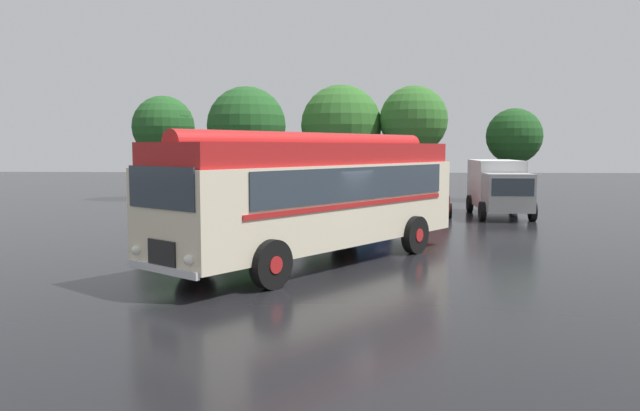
{
  "coord_description": "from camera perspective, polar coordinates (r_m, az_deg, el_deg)",
  "views": [
    {
      "loc": [
        0.61,
        -16.62,
        3.1
      ],
      "look_at": [
        -0.26,
        1.51,
        1.4
      ],
      "focal_mm": 35.0,
      "sensor_mm": 36.0,
      "label": 1
    }
  ],
  "objects": [
    {
      "name": "car_mid_right",
      "position": [
        29.28,
        9.91,
        0.86
      ],
      "size": [
        2.29,
        4.35,
        1.66
      ],
      "color": "maroon",
      "rests_on": "ground"
    },
    {
      "name": "car_mid_left",
      "position": [
        29.24,
        4.97,
        0.91
      ],
      "size": [
        2.16,
        4.3,
        1.66
      ],
      "color": "navy",
      "rests_on": "ground"
    },
    {
      "name": "tree_centre",
      "position": [
        35.9,
        1.94,
        7.41
      ],
      "size": [
        4.62,
        4.62,
        6.65
      ],
      "color": "#4C3823",
      "rests_on": "ground"
    },
    {
      "name": "tree_far_right",
      "position": [
        37.71,
        17.36,
        6.21
      ],
      "size": [
        3.18,
        3.18,
        5.33
      ],
      "color": "#4C3823",
      "rests_on": "ground"
    },
    {
      "name": "car_near_left",
      "position": [
        29.08,
        -0.38,
        0.91
      ],
      "size": [
        2.05,
        4.25,
        1.66
      ],
      "color": "#B7BABF",
      "rests_on": "ground"
    },
    {
      "name": "box_van",
      "position": [
        29.5,
        15.98,
        1.77
      ],
      "size": [
        2.5,
        5.84,
        2.5
      ],
      "color": "silver",
      "rests_on": "ground"
    },
    {
      "name": "vintage_bus",
      "position": [
        16.69,
        -0.27,
        1.21
      ],
      "size": [
        8.04,
        9.51,
        3.49
      ],
      "color": "beige",
      "rests_on": "ground"
    },
    {
      "name": "tree_far_left",
      "position": [
        38.05,
        -13.99,
        7.09
      ],
      "size": [
        3.64,
        3.64,
        6.12
      ],
      "color": "#4C3823",
      "rests_on": "ground"
    },
    {
      "name": "ground_plane",
      "position": [
        16.92,
        0.65,
        -5.21
      ],
      "size": [
        120.0,
        120.0,
        0.0
      ],
      "primitive_type": "plane",
      "color": "black"
    },
    {
      "name": "tree_right_of_centre",
      "position": [
        35.43,
        8.61,
        7.8
      ],
      "size": [
        3.79,
        3.79,
        6.51
      ],
      "color": "#4C3823",
      "rests_on": "ground"
    },
    {
      "name": "tree_left_of_centre",
      "position": [
        36.41,
        -6.83,
        7.16
      ],
      "size": [
        4.53,
        4.53,
        6.58
      ],
      "color": "#4C3823",
      "rests_on": "ground"
    }
  ]
}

